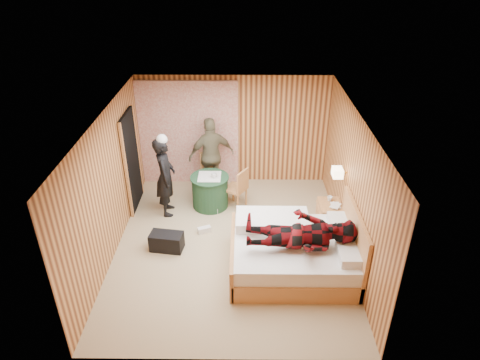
{
  "coord_description": "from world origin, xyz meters",
  "views": [
    {
      "loc": [
        0.23,
        -6.35,
        4.95
      ],
      "look_at": [
        0.16,
        0.6,
        1.05
      ],
      "focal_mm": 32.0,
      "sensor_mm": 36.0,
      "label": 1
    }
  ],
  "objects_px": {
    "round_table": "(210,191)",
    "man_on_bed": "(302,227)",
    "wall_lamp": "(338,172)",
    "duffel_bag": "(167,241)",
    "nightstand": "(329,217)",
    "man_at_table": "(211,155)",
    "chair_far": "(211,169)",
    "woman_standing": "(165,177)",
    "chair_near": "(239,186)",
    "bed": "(296,252)"
  },
  "relations": [
    {
      "from": "bed",
      "to": "man_on_bed",
      "type": "height_order",
      "value": "man_on_bed"
    },
    {
      "from": "nightstand",
      "to": "man_at_table",
      "type": "distance_m",
      "value": 2.86
    },
    {
      "from": "chair_far",
      "to": "man_on_bed",
      "type": "bearing_deg",
      "value": -77.87
    },
    {
      "from": "man_at_table",
      "to": "chair_far",
      "type": "bearing_deg",
      "value": 33.34
    },
    {
      "from": "bed",
      "to": "round_table",
      "type": "height_order",
      "value": "bed"
    },
    {
      "from": "chair_near",
      "to": "man_on_bed",
      "type": "distance_m",
      "value": 2.41
    },
    {
      "from": "wall_lamp",
      "to": "bed",
      "type": "relative_size",
      "value": 0.12
    },
    {
      "from": "round_table",
      "to": "chair_far",
      "type": "height_order",
      "value": "chair_far"
    },
    {
      "from": "chair_far",
      "to": "man_on_bed",
      "type": "relative_size",
      "value": 0.53
    },
    {
      "from": "bed",
      "to": "man_on_bed",
      "type": "bearing_deg",
      "value": -82.45
    },
    {
      "from": "duffel_bag",
      "to": "round_table",
      "type": "bearing_deg",
      "value": 73.44
    },
    {
      "from": "chair_near",
      "to": "man_at_table",
      "type": "bearing_deg",
      "value": -108.4
    },
    {
      "from": "bed",
      "to": "woman_standing",
      "type": "height_order",
      "value": "woman_standing"
    },
    {
      "from": "duffel_bag",
      "to": "man_at_table",
      "type": "height_order",
      "value": "man_at_table"
    },
    {
      "from": "wall_lamp",
      "to": "nightstand",
      "type": "height_order",
      "value": "wall_lamp"
    },
    {
      "from": "woman_standing",
      "to": "man_at_table",
      "type": "relative_size",
      "value": 0.97
    },
    {
      "from": "bed",
      "to": "man_on_bed",
      "type": "distance_m",
      "value": 0.71
    },
    {
      "from": "wall_lamp",
      "to": "duffel_bag",
      "type": "xyz_separation_m",
      "value": [
        -3.09,
        -0.58,
        -1.13
      ]
    },
    {
      "from": "chair_far",
      "to": "woman_standing",
      "type": "relative_size",
      "value": 0.56
    },
    {
      "from": "chair_near",
      "to": "woman_standing",
      "type": "xyz_separation_m",
      "value": [
        -1.46,
        -0.19,
        0.31
      ]
    },
    {
      "from": "nightstand",
      "to": "woman_standing",
      "type": "height_order",
      "value": "woman_standing"
    },
    {
      "from": "wall_lamp",
      "to": "round_table",
      "type": "height_order",
      "value": "wall_lamp"
    },
    {
      "from": "round_table",
      "to": "man_at_table",
      "type": "xyz_separation_m",
      "value": [
        -0.0,
        0.67,
        0.5
      ]
    },
    {
      "from": "wall_lamp",
      "to": "man_at_table",
      "type": "xyz_separation_m",
      "value": [
        -2.4,
        1.57,
        -0.44
      ]
    },
    {
      "from": "chair_far",
      "to": "man_at_table",
      "type": "xyz_separation_m",
      "value": [
        0.03,
        0.03,
        0.32
      ]
    },
    {
      "from": "chair_far",
      "to": "nightstand",
      "type": "bearing_deg",
      "value": -50.07
    },
    {
      "from": "wall_lamp",
      "to": "duffel_bag",
      "type": "bearing_deg",
      "value": -169.38
    },
    {
      "from": "round_table",
      "to": "man_on_bed",
      "type": "relative_size",
      "value": 0.45
    },
    {
      "from": "chair_far",
      "to": "chair_near",
      "type": "height_order",
      "value": "chair_far"
    },
    {
      "from": "bed",
      "to": "chair_far",
      "type": "xyz_separation_m",
      "value": [
        -1.62,
        2.6,
        0.21
      ]
    },
    {
      "from": "bed",
      "to": "nightstand",
      "type": "xyz_separation_m",
      "value": [
        0.76,
        1.11,
        -0.03
      ]
    },
    {
      "from": "round_table",
      "to": "woman_standing",
      "type": "relative_size",
      "value": 0.48
    },
    {
      "from": "bed",
      "to": "chair_near",
      "type": "relative_size",
      "value": 2.38
    },
    {
      "from": "chair_far",
      "to": "man_on_bed",
      "type": "height_order",
      "value": "man_on_bed"
    },
    {
      "from": "chair_near",
      "to": "man_on_bed",
      "type": "height_order",
      "value": "man_on_bed"
    },
    {
      "from": "wall_lamp",
      "to": "man_on_bed",
      "type": "relative_size",
      "value": 0.15
    },
    {
      "from": "chair_far",
      "to": "round_table",
      "type": "bearing_deg",
      "value": -105.9
    },
    {
      "from": "man_at_table",
      "to": "man_on_bed",
      "type": "bearing_deg",
      "value": 99.79
    },
    {
      "from": "duffel_bag",
      "to": "man_on_bed",
      "type": "distance_m",
      "value": 2.57
    },
    {
      "from": "bed",
      "to": "man_at_table",
      "type": "distance_m",
      "value": 3.12
    },
    {
      "from": "woman_standing",
      "to": "man_at_table",
      "type": "xyz_separation_m",
      "value": [
        0.86,
        0.92,
        0.03
      ]
    },
    {
      "from": "wall_lamp",
      "to": "duffel_bag",
      "type": "distance_m",
      "value": 3.35
    },
    {
      "from": "round_table",
      "to": "duffel_bag",
      "type": "distance_m",
      "value": 1.65
    },
    {
      "from": "nightstand",
      "to": "man_at_table",
      "type": "relative_size",
      "value": 0.35
    },
    {
      "from": "round_table",
      "to": "man_on_bed",
      "type": "height_order",
      "value": "man_on_bed"
    },
    {
      "from": "chair_far",
      "to": "man_at_table",
      "type": "bearing_deg",
      "value": 34.99
    },
    {
      "from": "chair_near",
      "to": "chair_far",
      "type": "bearing_deg",
      "value": -105.86
    },
    {
      "from": "wall_lamp",
      "to": "woman_standing",
      "type": "relative_size",
      "value": 0.16
    },
    {
      "from": "man_on_bed",
      "to": "bed",
      "type": "bearing_deg",
      "value": 97.55
    },
    {
      "from": "chair_far",
      "to": "man_at_table",
      "type": "distance_m",
      "value": 0.33
    }
  ]
}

